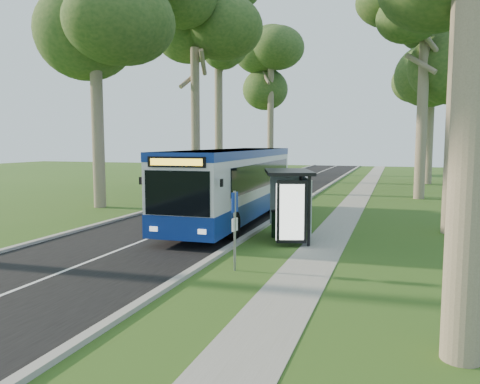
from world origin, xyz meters
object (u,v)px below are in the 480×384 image
at_px(car_white, 206,180).
at_px(car_silver, 247,173).
at_px(bus_shelter, 289,192).
at_px(bus, 234,185).
at_px(bus_stop_sign, 235,221).
at_px(litter_bin, 279,224).

bearing_deg(car_white, car_silver, 92.50).
bearing_deg(bus_shelter, bus, 116.40).
relative_size(car_white, car_silver, 0.88).
bearing_deg(car_white, bus_stop_sign, -53.73).
relative_size(bus, bus_shelter, 3.70).
height_order(bus_shelter, litter_bin, bus_shelter).
height_order(bus_stop_sign, bus_shelter, bus_shelter).
height_order(bus_stop_sign, litter_bin, bus_stop_sign).
xyz_separation_m(bus_stop_sign, car_silver, (-9.10, 29.66, -0.71)).
relative_size(litter_bin, car_silver, 0.24).
bearing_deg(car_white, litter_bin, -47.65).
xyz_separation_m(bus_shelter, car_white, (-10.88, 18.04, -1.18)).
xyz_separation_m(litter_bin, car_silver, (-9.16, 24.64, 0.20)).
bearing_deg(bus_stop_sign, car_white, 124.09).
bearing_deg(litter_bin, bus_stop_sign, -90.63).
bearing_deg(litter_bin, bus_shelter, -49.75).
relative_size(bus_shelter, car_white, 0.87).
height_order(bus_stop_sign, car_silver, bus_stop_sign).
xyz_separation_m(bus, car_white, (-7.49, 14.59, -1.06)).
height_order(bus, litter_bin, bus).
bearing_deg(bus_stop_sign, litter_bin, 98.84).
height_order(litter_bin, car_silver, car_silver).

